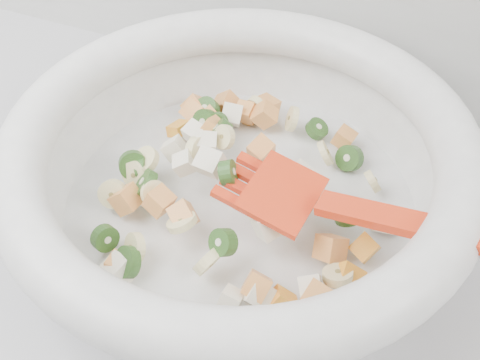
% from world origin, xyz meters
% --- Properties ---
extents(mixing_bowl, '(0.51, 0.42, 0.12)m').
position_xyz_m(mixing_bowl, '(0.18, 1.50, 0.96)').
color(mixing_bowl, white).
rests_on(mixing_bowl, counter).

